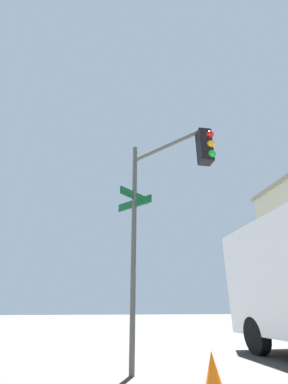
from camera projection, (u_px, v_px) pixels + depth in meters
The scene contains 2 objects.
traffic_signal_near at pixel (165, 191), 6.15m from camera, with size 2.23×1.90×5.32m.
traffic_cone at pixel (213, 375), 3.94m from camera, with size 0.36×0.36×0.64m, color orange.
Camera 1 is at (-1.28, -7.59, 1.24)m, focal length 24.85 mm.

